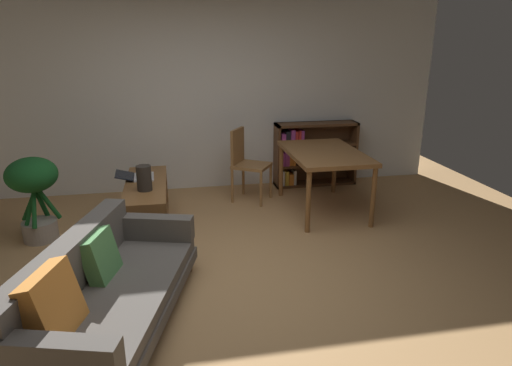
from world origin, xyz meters
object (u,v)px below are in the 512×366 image
media_console (147,205)px  dining_table (324,157)px  fabric_couch (102,289)px  desk_speaker (144,178)px  dining_chair_near (246,161)px  bookshelf (309,154)px  open_laptop (137,176)px  potted_floor_plant (34,188)px

media_console → dining_table: bearing=3.5°
fabric_couch → desk_speaker: desk_speaker is taller
media_console → desk_speaker: desk_speaker is taller
dining_chair_near → media_console: bearing=-151.4°
bookshelf → fabric_couch: bearing=-129.6°
bookshelf → dining_table: bearing=-97.8°
open_laptop → dining_chair_near: size_ratio=0.46×
potted_floor_plant → dining_chair_near: 2.50m
desk_speaker → potted_floor_plant: bearing=175.0°
media_console → desk_speaker: (0.01, -0.24, 0.39)m
fabric_couch → dining_chair_near: (1.50, 2.53, 0.21)m
fabric_couch → open_laptop: bearing=86.1°
open_laptop → dining_chair_near: dining_chair_near is taller
potted_floor_plant → desk_speaker: bearing=-5.0°
open_laptop → dining_table: (2.22, -0.09, 0.14)m
dining_chair_near → bookshelf: dining_chair_near is taller
media_console → potted_floor_plant: 1.17m
desk_speaker → bookshelf: bearing=32.3°
dining_table → bookshelf: bookshelf is taller
fabric_couch → desk_speaker: bearing=81.1°
fabric_couch → potted_floor_plant: (-0.87, 1.70, 0.26)m
bookshelf → desk_speaker: bearing=-147.7°
fabric_couch → potted_floor_plant: bearing=117.0°
desk_speaker → dining_table: bearing=10.0°
dining_chair_near → bookshelf: (1.01, 0.50, -0.08)m
media_console → potted_floor_plant: size_ratio=1.53×
fabric_couch → media_console: (0.24, 1.85, -0.06)m
media_console → desk_speaker: 0.46m
dining_chair_near → dining_table: bearing=-32.6°
media_console → dining_chair_near: bearing=28.6°
open_laptop → bookshelf: 2.55m
media_console → open_laptop: 0.37m
potted_floor_plant → bookshelf: 3.63m
potted_floor_plant → dining_chair_near: bearing=19.3°
desk_speaker → dining_chair_near: size_ratio=0.28×
desk_speaker → bookshelf: (2.25, 1.42, -0.20)m
fabric_couch → potted_floor_plant: potted_floor_plant is taller
fabric_couch → open_laptop: 2.08m
desk_speaker → dining_table: size_ratio=0.20×
open_laptop → potted_floor_plant: (-1.01, -0.36, 0.04)m
potted_floor_plant → fabric_couch: bearing=-63.0°
potted_floor_plant → bookshelf: bookshelf is taller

